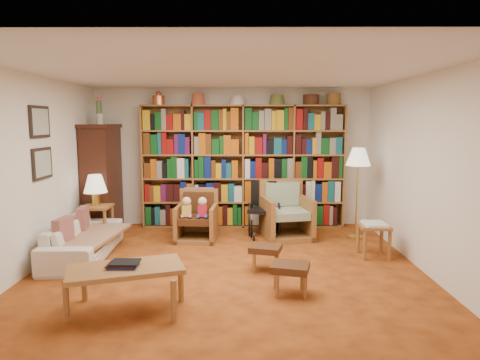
{
  "coord_description": "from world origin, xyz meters",
  "views": [
    {
      "loc": [
        0.19,
        -5.35,
        1.89
      ],
      "look_at": [
        0.15,
        0.6,
        1.09
      ],
      "focal_mm": 32.0,
      "sensor_mm": 36.0,
      "label": 1
    }
  ],
  "objects_px": {
    "side_table_lamp": "(97,214)",
    "footstool_b": "(290,269)",
    "armchair_sage": "(286,215)",
    "armchair_leather": "(197,219)",
    "coffee_table": "(126,272)",
    "sofa": "(84,239)",
    "floor_lamp": "(358,160)",
    "wheelchair": "(264,211)",
    "footstool_a": "(265,250)",
    "side_table_papers": "(374,230)"
  },
  "relations": [
    {
      "from": "side_table_lamp",
      "to": "coffee_table",
      "type": "bearing_deg",
      "value": -65.7
    },
    {
      "from": "armchair_sage",
      "to": "armchair_leather",
      "type": "bearing_deg",
      "value": -173.29
    },
    {
      "from": "armchair_leather",
      "to": "side_table_papers",
      "type": "bearing_deg",
      "value": -19.53
    },
    {
      "from": "wheelchair",
      "to": "coffee_table",
      "type": "distance_m",
      "value": 3.32
    },
    {
      "from": "side_table_lamp",
      "to": "armchair_sage",
      "type": "bearing_deg",
      "value": 5.28
    },
    {
      "from": "floor_lamp",
      "to": "armchair_sage",
      "type": "bearing_deg",
      "value": 175.31
    },
    {
      "from": "footstool_a",
      "to": "coffee_table",
      "type": "relative_size",
      "value": 0.37
    },
    {
      "from": "side_table_papers",
      "to": "footstool_b",
      "type": "relative_size",
      "value": 1.03
    },
    {
      "from": "armchair_leather",
      "to": "wheelchair",
      "type": "xyz_separation_m",
      "value": [
        1.1,
        0.24,
        0.08
      ]
    },
    {
      "from": "sofa",
      "to": "coffee_table",
      "type": "xyz_separation_m",
      "value": [
        1.07,
        -1.73,
        0.15
      ]
    },
    {
      "from": "footstool_a",
      "to": "coffee_table",
      "type": "distance_m",
      "value": 1.9
    },
    {
      "from": "side_table_lamp",
      "to": "footstool_b",
      "type": "relative_size",
      "value": 1.2
    },
    {
      "from": "sofa",
      "to": "wheelchair",
      "type": "xyz_separation_m",
      "value": [
        2.6,
        1.21,
        0.16
      ]
    },
    {
      "from": "floor_lamp",
      "to": "side_table_papers",
      "type": "distance_m",
      "value": 1.34
    },
    {
      "from": "coffee_table",
      "to": "sofa",
      "type": "bearing_deg",
      "value": 121.71
    },
    {
      "from": "side_table_papers",
      "to": "footstool_a",
      "type": "relative_size",
      "value": 1.08
    },
    {
      "from": "footstool_b",
      "to": "side_table_lamp",
      "type": "bearing_deg",
      "value": 143.17
    },
    {
      "from": "footstool_a",
      "to": "sofa",
      "type": "bearing_deg",
      "value": 168.22
    },
    {
      "from": "side_table_papers",
      "to": "coffee_table",
      "type": "bearing_deg",
      "value": -149.46
    },
    {
      "from": "side_table_lamp",
      "to": "floor_lamp",
      "type": "relative_size",
      "value": 0.39
    },
    {
      "from": "wheelchair",
      "to": "footstool_a",
      "type": "distance_m",
      "value": 1.75
    },
    {
      "from": "side_table_lamp",
      "to": "floor_lamp",
      "type": "xyz_separation_m",
      "value": [
        4.21,
        0.19,
        0.84
      ]
    },
    {
      "from": "side_table_lamp",
      "to": "wheelchair",
      "type": "xyz_separation_m",
      "value": [
        2.7,
        0.35,
        -0.02
      ]
    },
    {
      "from": "side_table_papers",
      "to": "footstool_b",
      "type": "bearing_deg",
      "value": -134.8
    },
    {
      "from": "coffee_table",
      "to": "armchair_leather",
      "type": "bearing_deg",
      "value": 81.05
    },
    {
      "from": "side_table_lamp",
      "to": "footstool_b",
      "type": "height_order",
      "value": "side_table_lamp"
    },
    {
      "from": "side_table_lamp",
      "to": "coffee_table",
      "type": "distance_m",
      "value": 2.85
    },
    {
      "from": "side_table_lamp",
      "to": "wheelchair",
      "type": "height_order",
      "value": "wheelchair"
    },
    {
      "from": "armchair_sage",
      "to": "footstool_b",
      "type": "distance_m",
      "value": 2.44
    },
    {
      "from": "armchair_leather",
      "to": "coffee_table",
      "type": "distance_m",
      "value": 2.74
    },
    {
      "from": "side_table_papers",
      "to": "wheelchair",
      "type": "bearing_deg",
      "value": 142.06
    },
    {
      "from": "footstool_a",
      "to": "armchair_sage",
      "type": "bearing_deg",
      "value": 75.54
    },
    {
      "from": "armchair_sage",
      "to": "side_table_papers",
      "type": "relative_size",
      "value": 1.91
    },
    {
      "from": "armchair_sage",
      "to": "floor_lamp",
      "type": "relative_size",
      "value": 0.63
    },
    {
      "from": "armchair_sage",
      "to": "side_table_lamp",
      "type": "bearing_deg",
      "value": -174.72
    },
    {
      "from": "floor_lamp",
      "to": "footstool_a",
      "type": "height_order",
      "value": "floor_lamp"
    },
    {
      "from": "armchair_sage",
      "to": "side_table_papers",
      "type": "bearing_deg",
      "value": -44.1
    },
    {
      "from": "sofa",
      "to": "coffee_table",
      "type": "distance_m",
      "value": 2.04
    },
    {
      "from": "sofa",
      "to": "wheelchair",
      "type": "relative_size",
      "value": 1.94
    },
    {
      "from": "footstool_b",
      "to": "coffee_table",
      "type": "xyz_separation_m",
      "value": [
        -1.7,
        -0.45,
        0.13
      ]
    },
    {
      "from": "sofa",
      "to": "coffee_table",
      "type": "height_order",
      "value": "coffee_table"
    },
    {
      "from": "side_table_lamp",
      "to": "armchair_leather",
      "type": "bearing_deg",
      "value": 3.96
    },
    {
      "from": "armchair_leather",
      "to": "coffee_table",
      "type": "bearing_deg",
      "value": -98.95
    },
    {
      "from": "side_table_lamp",
      "to": "side_table_papers",
      "type": "bearing_deg",
      "value": -10.94
    },
    {
      "from": "coffee_table",
      "to": "armchair_sage",
      "type": "bearing_deg",
      "value": 56.64
    },
    {
      "from": "wheelchair",
      "to": "coffee_table",
      "type": "bearing_deg",
      "value": -117.44
    },
    {
      "from": "armchair_sage",
      "to": "coffee_table",
      "type": "xyz_separation_m",
      "value": [
        -1.89,
        -2.88,
        0.05
      ]
    },
    {
      "from": "footstool_b",
      "to": "coffee_table",
      "type": "distance_m",
      "value": 1.76
    },
    {
      "from": "side_table_lamp",
      "to": "footstool_a",
      "type": "height_order",
      "value": "side_table_lamp"
    },
    {
      "from": "sofa",
      "to": "floor_lamp",
      "type": "relative_size",
      "value": 1.19
    }
  ]
}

